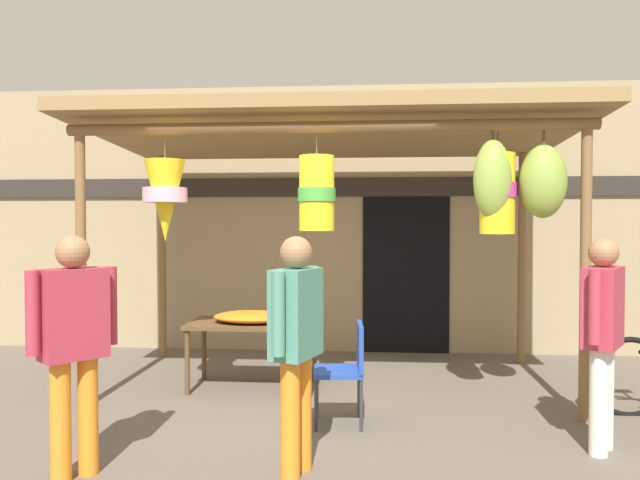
# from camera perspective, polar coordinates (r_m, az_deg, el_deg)

# --- Properties ---
(ground_plane) EXTENTS (30.00, 30.00, 0.00)m
(ground_plane) POSITION_cam_1_polar(r_m,az_deg,el_deg) (5.63, -2.69, -15.61)
(ground_plane) COLOR #60564C
(shop_facade) EXTENTS (12.85, 0.29, 3.43)m
(shop_facade) POSITION_cam_1_polar(r_m,az_deg,el_deg) (8.02, -0.23, 1.96)
(shop_facade) COLOR #9E8966
(shop_facade) RESTS_ON ground_plane
(market_stall_canopy) EXTENTS (4.87, 2.64, 2.74)m
(market_stall_canopy) POSITION_cam_1_polar(r_m,az_deg,el_deg) (6.16, 1.79, 8.73)
(market_stall_canopy) COLOR brown
(market_stall_canopy) RESTS_ON ground_plane
(display_table) EXTENTS (1.29, 0.70, 0.67)m
(display_table) POSITION_cam_1_polar(r_m,az_deg,el_deg) (6.24, -6.24, -8.25)
(display_table) COLOR brown
(display_table) RESTS_ON ground_plane
(flower_heap_on_table) EXTENTS (0.77, 0.54, 0.11)m
(flower_heap_on_table) POSITION_cam_1_polar(r_m,az_deg,el_deg) (6.18, -6.26, -7.15)
(flower_heap_on_table) COLOR orange
(flower_heap_on_table) RESTS_ON display_table
(folding_chair) EXTENTS (0.43, 0.43, 0.84)m
(folding_chair) POSITION_cam_1_polar(r_m,az_deg,el_deg) (5.14, 2.59, -11.50)
(folding_chair) COLOR #2347A8
(folding_chair) RESTS_ON ground_plane
(vendor_in_orange) EXTENTS (0.34, 0.57, 1.58)m
(vendor_in_orange) POSITION_cam_1_polar(r_m,az_deg,el_deg) (4.07, -2.24, -8.86)
(vendor_in_orange) COLOR orange
(vendor_in_orange) RESTS_ON ground_plane
(customer_foreground) EXTENTS (0.40, 0.52, 1.56)m
(customer_foreground) POSITION_cam_1_polar(r_m,az_deg,el_deg) (4.90, 24.91, -7.37)
(customer_foreground) COLOR silver
(customer_foreground) RESTS_ON ground_plane
(shopper_by_bananas) EXTENTS (0.43, 0.47, 1.59)m
(shopper_by_bananas) POSITION_cam_1_polar(r_m,az_deg,el_deg) (4.32, -22.04, -8.31)
(shopper_by_bananas) COLOR orange
(shopper_by_bananas) RESTS_ON ground_plane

